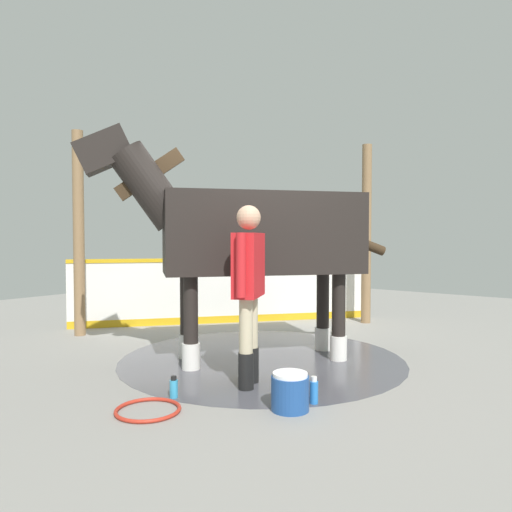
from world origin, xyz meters
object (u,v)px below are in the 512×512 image
handler (249,281)px  bottle_spray (314,391)px  bottle_shampoo (174,388)px  hose_coil (148,410)px  wash_bucket (290,392)px  horse (251,234)px

handler → bottle_spray: size_ratio=7.38×
bottle_shampoo → hose_coil: bearing=-166.1°
wash_bucket → bottle_spray: 0.27m
horse → handler: (-0.80, -0.60, -0.46)m
bottle_spray → horse: bearing=58.3°
horse → handler: size_ratio=1.71×
horse → wash_bucket: (-1.10, -1.29, -1.33)m
wash_bucket → bottle_shampoo: 1.07m
wash_bucket → bottle_spray: size_ratio=1.34×
bottle_spray → hose_coil: bearing=135.9°
handler → bottle_shampoo: bearing=-139.7°
horse → bottle_spray: 2.11m
bottle_shampoo → hose_coil: bottle_shampoo is taller
horse → hose_coil: horse is taller
horse → handler: horse is taller
handler → hose_coil: size_ratio=3.20×
wash_bucket → hose_coil: (-0.76, 0.91, -0.14)m
horse → bottle_shampoo: size_ratio=15.28×
bottle_shampoo → hose_coil: size_ratio=0.36×
wash_bucket → bottle_spray: (0.26, -0.08, -0.05)m
wash_bucket → bottle_shampoo: bearing=111.4°
horse → bottle_spray: (-0.84, -1.36, -1.37)m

